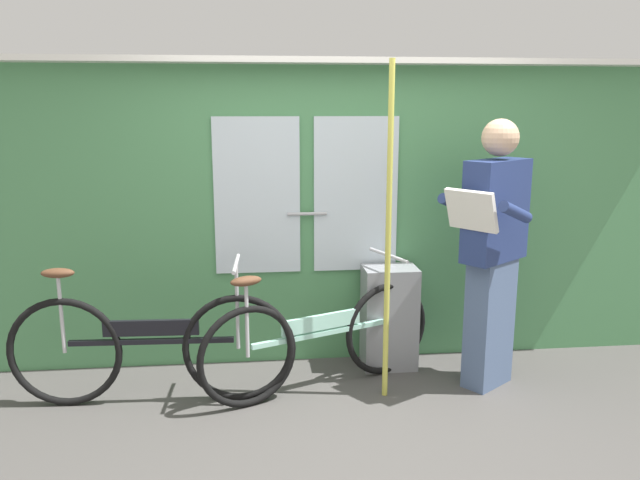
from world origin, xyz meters
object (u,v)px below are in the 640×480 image
at_px(bicycle_leaning_behind, 151,347).
at_px(passenger_reading_newspaper, 493,249).
at_px(trash_bin_by_wall, 389,317).
at_px(bicycle_near_door, 320,339).
at_px(handrail_pole, 388,236).

xyz_separation_m(bicycle_leaning_behind, passenger_reading_newspaper, (2.21, 0.04, 0.56)).
relative_size(passenger_reading_newspaper, trash_bin_by_wall, 2.41).
bearing_deg(bicycle_leaning_behind, trash_bin_by_wall, 16.94).
xyz_separation_m(bicycle_near_door, bicycle_leaning_behind, (-1.08, -0.08, 0.02)).
relative_size(bicycle_near_door, bicycle_leaning_behind, 0.89).
xyz_separation_m(trash_bin_by_wall, handrail_pole, (-0.12, -0.47, 0.70)).
xyz_separation_m(bicycle_near_door, passenger_reading_newspaper, (1.13, -0.04, 0.59)).
height_order(passenger_reading_newspaper, handrail_pole, handrail_pole).
height_order(bicycle_near_door, passenger_reading_newspaper, passenger_reading_newspaper).
relative_size(trash_bin_by_wall, handrail_pole, 0.35).
distance_m(passenger_reading_newspaper, handrail_pole, 0.73).
distance_m(bicycle_near_door, bicycle_leaning_behind, 1.08).
bearing_deg(handrail_pole, bicycle_leaning_behind, 178.09).
bearing_deg(trash_bin_by_wall, handrail_pole, -104.90).
distance_m(bicycle_near_door, trash_bin_by_wall, 0.63).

